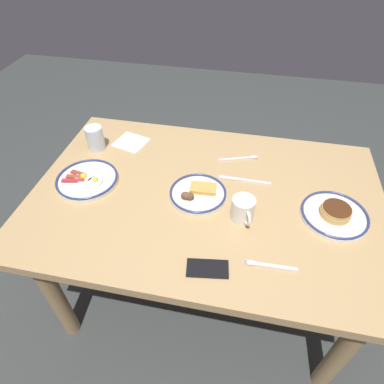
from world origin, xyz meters
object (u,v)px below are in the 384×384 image
Objects in this scene: coffee_mug at (243,209)px; plate_near_main at (87,179)px; tea_spoon at (244,158)px; fork_near at (271,266)px; plate_center_pancakes at (335,214)px; cell_phone at (208,268)px; drinking_glass at (95,139)px; paper_napkin at (131,142)px; plate_far_companion at (198,193)px; butter_knife at (244,180)px.

plate_near_main is at bearing -6.65° from coffee_mug.
fork_near is at bearing 103.50° from tea_spoon.
cell_phone is at bearing 36.75° from plate_center_pancakes.
plate_center_pancakes is 2.20× the size of drinking_glass.
cell_phone is (0.09, 0.26, -0.05)m from coffee_mug.
cell_phone reaches higher than paper_napkin.
plate_far_companion is 0.60m from drinking_glass.
plate_near_main is 0.34m from paper_napkin.
plate_center_pancakes is 0.55m from plate_far_companion.
tea_spoon is at bearing -84.69° from butter_knife.
plate_far_companion reaches higher than cell_phone.
coffee_mug is at bearing -118.08° from cell_phone.
plate_near_main is 1.81× the size of paper_napkin.
drinking_glass reaches higher than fork_near.
plate_center_pancakes is 0.37m from coffee_mug.
butter_knife is at bearing 95.31° from tea_spoon.
plate_far_companion is at bearing -81.99° from cell_phone.
paper_napkin is at bearing -1.79° from tea_spoon.
drinking_glass is 0.79× the size of paper_napkin.
paper_napkin is (0.41, -0.31, -0.01)m from plate_far_companion.
plate_center_pancakes is 0.56m from cell_phone.
plate_center_pancakes is at bearing 178.77° from plate_far_companion.
paper_napkin is 0.94m from fork_near.
plate_far_companion is 1.32× the size of tea_spoon.
fork_near is 0.61m from tea_spoon.
plate_center_pancakes is 1.08× the size of plate_far_companion.
coffee_mug is 0.51× the size of butter_knife.
paper_napkin is (0.51, -0.66, -0.00)m from cell_phone.
plate_far_companion is 1.68× the size of cell_phone.
plate_center_pancakes reaches higher than butter_knife.
plate_center_pancakes is 0.49m from tea_spoon.
plate_center_pancakes is (-1.04, 0.00, 0.00)m from plate_near_main.
plate_center_pancakes is at bearing 140.99° from tea_spoon.
plate_near_main reaches higher than fork_near.
plate_far_companion is 0.23m from butter_knife.
drinking_glass is at bearing -49.82° from cell_phone.
cell_phone is at bearing 83.79° from tea_spoon.
plate_far_companion is 0.34m from tea_spoon.
paper_napkin is (-0.09, -0.32, -0.01)m from plate_near_main.
drinking_glass is at bearing -23.49° from coffee_mug.
fork_near is 0.78× the size of butter_knife.
plate_center_pancakes is at bearing 167.38° from drinking_glass.
plate_far_companion reaches higher than tea_spoon.
plate_near_main is at bearing -19.39° from fork_near.
cell_phone is 0.96× the size of paper_napkin.
plate_far_companion is at bearing 60.05° from tea_spoon.
cell_phone is at bearing 70.02° from coffee_mug.
tea_spoon is at bearing -76.50° from fork_near.
butter_knife is (0.36, -0.15, -0.01)m from plate_center_pancakes.
cell_phone reaches higher than fork_near.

